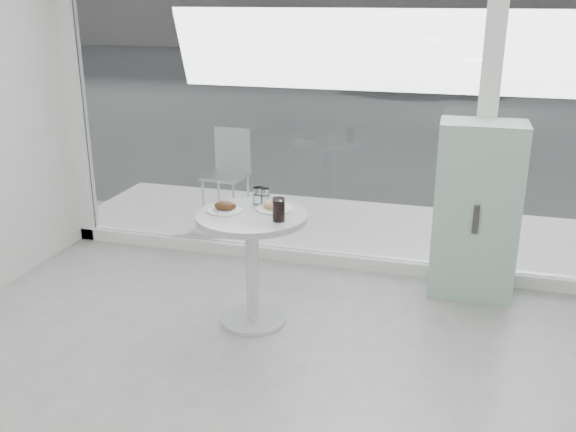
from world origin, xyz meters
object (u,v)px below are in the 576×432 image
(patio_chair, at_px, (228,168))
(water_tumbler_a, at_px, (258,197))
(cola_glass, at_px, (279,210))
(car_silver, at_px, (495,57))
(mint_cabinet, at_px, (476,210))
(main_table, at_px, (252,246))
(plate_fritter, at_px, (226,208))
(plate_donut, at_px, (275,206))
(water_tumbler_b, at_px, (265,197))
(car_white, at_px, (429,61))

(patio_chair, bearing_deg, water_tumbler_a, -57.46)
(cola_glass, bearing_deg, car_silver, 83.42)
(mint_cabinet, distance_m, cola_glass, 1.54)
(car_silver, bearing_deg, patio_chair, 153.85)
(car_silver, bearing_deg, water_tumbler_a, 159.09)
(patio_chair, bearing_deg, main_table, -59.55)
(mint_cabinet, distance_m, car_silver, 12.31)
(plate_fritter, relative_size, plate_donut, 0.93)
(main_table, distance_m, plate_fritter, 0.30)
(car_silver, height_order, cola_glass, car_silver)
(patio_chair, distance_m, plate_fritter, 1.99)
(water_tumbler_a, bearing_deg, plate_donut, -30.13)
(patio_chair, bearing_deg, car_silver, 82.16)
(mint_cabinet, xyz_separation_m, patio_chair, (-2.26, 0.97, -0.10))
(plate_donut, bearing_deg, mint_cabinet, 30.78)
(main_table, height_order, patio_chair, patio_chair)
(main_table, relative_size, water_tumbler_b, 7.24)
(main_table, xyz_separation_m, cola_glass, (0.21, -0.08, 0.29))
(main_table, distance_m, water_tumbler_b, 0.35)
(main_table, bearing_deg, water_tumbler_a, 96.24)
(car_silver, xyz_separation_m, plate_fritter, (-1.91, -13.19, 0.13))
(water_tumbler_b, distance_m, cola_glass, 0.36)
(plate_fritter, height_order, plate_donut, plate_fritter)
(patio_chair, relative_size, water_tumbler_b, 8.07)
(car_white, xyz_separation_m, cola_glass, (-0.03, -12.04, 0.20))
(water_tumbler_a, bearing_deg, water_tumbler_b, 21.55)
(patio_chair, distance_m, car_white, 10.17)
(mint_cabinet, bearing_deg, car_silver, 87.21)
(plate_fritter, bearing_deg, plate_donut, 23.16)
(mint_cabinet, xyz_separation_m, plate_fritter, (-1.56, -0.88, 0.16))
(plate_donut, relative_size, water_tumbler_b, 2.31)
(mint_cabinet, xyz_separation_m, water_tumbler_b, (-1.37, -0.66, 0.18))
(mint_cabinet, bearing_deg, plate_fritter, -151.73)
(car_silver, bearing_deg, mint_cabinet, 165.18)
(plate_donut, distance_m, cola_glass, 0.23)
(mint_cabinet, height_order, plate_fritter, mint_cabinet)
(mint_cabinet, bearing_deg, main_table, -148.76)
(main_table, distance_m, water_tumbler_a, 0.34)
(plate_donut, bearing_deg, car_silver, 82.93)
(main_table, xyz_separation_m, patio_chair, (-0.87, 1.85, -0.01))
(water_tumbler_a, distance_m, cola_glass, 0.37)
(plate_donut, relative_size, cola_glass, 1.68)
(main_table, relative_size, plate_donut, 3.14)
(patio_chair, height_order, car_white, car_white)
(plate_fritter, bearing_deg, cola_glass, -11.62)
(main_table, distance_m, plate_donut, 0.29)
(car_white, bearing_deg, mint_cabinet, -169.88)
(plate_donut, xyz_separation_m, water_tumbler_a, (-0.14, 0.08, 0.03))
(plate_donut, bearing_deg, water_tumbler_b, 136.17)
(water_tumbler_b, bearing_deg, plate_donut, -43.83)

